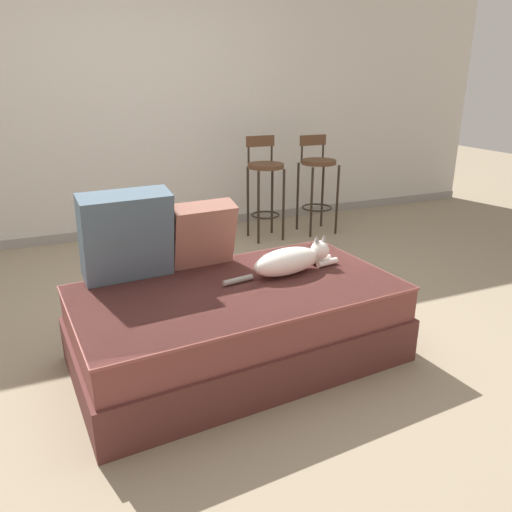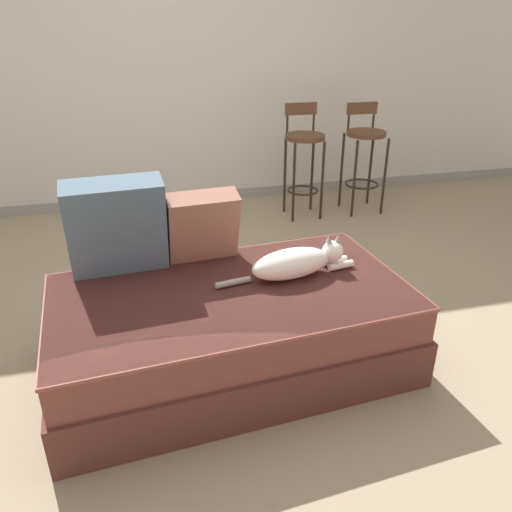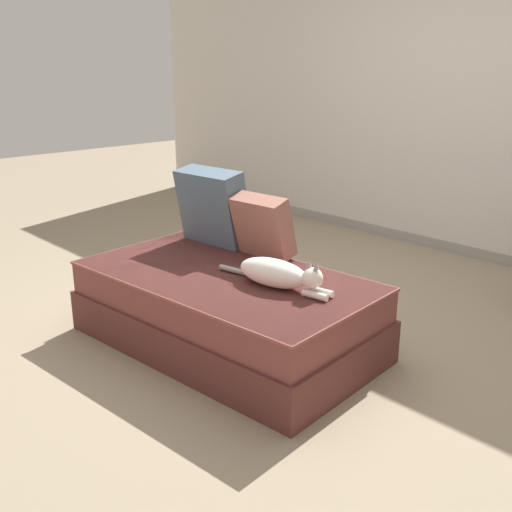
# 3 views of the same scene
# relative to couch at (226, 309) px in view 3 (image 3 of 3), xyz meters

# --- Properties ---
(ground_plane) EXTENTS (16.00, 16.00, 0.00)m
(ground_plane) POSITION_rel_couch_xyz_m (0.00, 0.40, -0.22)
(ground_plane) COLOR gray
(ground_plane) RESTS_ON ground
(wall_back_panel) EXTENTS (8.00, 0.10, 2.60)m
(wall_back_panel) POSITION_rel_couch_xyz_m (0.00, 2.65, 1.08)
(wall_back_panel) COLOR silver
(wall_back_panel) RESTS_ON ground
(wall_baseboard_trim) EXTENTS (8.00, 0.02, 0.09)m
(wall_baseboard_trim) POSITION_rel_couch_xyz_m (0.00, 2.60, -0.18)
(wall_baseboard_trim) COLOR gray
(wall_baseboard_trim) RESTS_ON ground
(couch) EXTENTS (1.81, 1.09, 0.44)m
(couch) POSITION_rel_couch_xyz_m (0.00, 0.00, 0.00)
(couch) COLOR brown
(couch) RESTS_ON ground
(throw_pillow_corner) EXTENTS (0.50, 0.29, 0.50)m
(throw_pillow_corner) POSITION_rel_couch_xyz_m (-0.51, 0.34, 0.47)
(throw_pillow_corner) COLOR #4C6070
(throw_pillow_corner) RESTS_ON couch
(throw_pillow_middle) EXTENTS (0.39, 0.26, 0.39)m
(throw_pillow_middle) POSITION_rel_couch_xyz_m (-0.07, 0.37, 0.41)
(throw_pillow_middle) COLOR #936051
(throw_pillow_middle) RESTS_ON couch
(cat) EXTENTS (0.74, 0.24, 0.19)m
(cat) POSITION_rel_couch_xyz_m (0.35, 0.07, 0.29)
(cat) COLOR white
(cat) RESTS_ON couch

